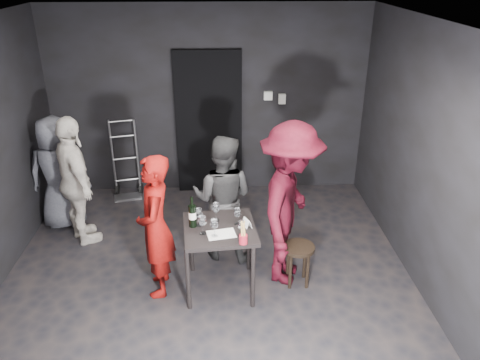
{
  "coord_description": "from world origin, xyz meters",
  "views": [
    {
      "loc": [
        0.16,
        -4.02,
        3.21
      ],
      "look_at": [
        0.35,
        0.25,
        1.18
      ],
      "focal_mm": 35.0,
      "sensor_mm": 36.0,
      "label": 1
    }
  ],
  "objects_px": {
    "woman_black": "(223,198)",
    "bystander_cream": "(75,177)",
    "stool": "(298,254)",
    "hand_truck": "(127,182)",
    "tasting_table": "(220,236)",
    "wine_bottle": "(192,215)",
    "breadstick_cup": "(243,233)",
    "server_red": "(155,225)",
    "man_maroon": "(291,190)",
    "bystander_grey": "(58,174)"
  },
  "relations": [
    {
      "from": "bystander_grey",
      "to": "wine_bottle",
      "type": "relative_size",
      "value": 4.5
    },
    {
      "from": "stool",
      "to": "breadstick_cup",
      "type": "height_order",
      "value": "breadstick_cup"
    },
    {
      "from": "hand_truck",
      "to": "tasting_table",
      "type": "distance_m",
      "value": 2.64
    },
    {
      "from": "bystander_cream",
      "to": "wine_bottle",
      "type": "xyz_separation_m",
      "value": [
        1.43,
        -0.98,
        0.01
      ]
    },
    {
      "from": "server_red",
      "to": "bystander_cream",
      "type": "xyz_separation_m",
      "value": [
        -1.06,
        1.01,
        0.08
      ]
    },
    {
      "from": "hand_truck",
      "to": "tasting_table",
      "type": "xyz_separation_m",
      "value": [
        1.36,
        -2.22,
        0.44
      ]
    },
    {
      "from": "woman_black",
      "to": "bystander_cream",
      "type": "distance_m",
      "value": 1.79
    },
    {
      "from": "man_maroon",
      "to": "bystander_cream",
      "type": "bearing_deg",
      "value": 89.91
    },
    {
      "from": "hand_truck",
      "to": "woman_black",
      "type": "relative_size",
      "value": 0.78
    },
    {
      "from": "hand_truck",
      "to": "breadstick_cup",
      "type": "xyz_separation_m",
      "value": [
        1.58,
        -2.52,
        0.65
      ]
    },
    {
      "from": "tasting_table",
      "to": "man_maroon",
      "type": "relative_size",
      "value": 0.35
    },
    {
      "from": "server_red",
      "to": "bystander_cream",
      "type": "height_order",
      "value": "bystander_cream"
    },
    {
      "from": "server_red",
      "to": "bystander_cream",
      "type": "distance_m",
      "value": 1.46
    },
    {
      "from": "wine_bottle",
      "to": "breadstick_cup",
      "type": "bearing_deg",
      "value": -34.41
    },
    {
      "from": "server_red",
      "to": "stool",
      "type": "bearing_deg",
      "value": 87.3
    },
    {
      "from": "tasting_table",
      "to": "woman_black",
      "type": "bearing_deg",
      "value": 86.59
    },
    {
      "from": "tasting_table",
      "to": "breadstick_cup",
      "type": "relative_size",
      "value": 2.97
    },
    {
      "from": "tasting_table",
      "to": "stool",
      "type": "xyz_separation_m",
      "value": [
        0.83,
        0.04,
        -0.28
      ]
    },
    {
      "from": "man_maroon",
      "to": "bystander_cream",
      "type": "height_order",
      "value": "man_maroon"
    },
    {
      "from": "hand_truck",
      "to": "woman_black",
      "type": "xyz_separation_m",
      "value": [
        1.4,
        -1.58,
        0.53
      ]
    },
    {
      "from": "breadstick_cup",
      "to": "man_maroon",
      "type": "bearing_deg",
      "value": 42.84
    },
    {
      "from": "tasting_table",
      "to": "bystander_grey",
      "type": "xyz_separation_m",
      "value": [
        -2.04,
        1.42,
        0.09
      ]
    },
    {
      "from": "server_red",
      "to": "breadstick_cup",
      "type": "bearing_deg",
      "value": 66.21
    },
    {
      "from": "tasting_table",
      "to": "bystander_grey",
      "type": "height_order",
      "value": "bystander_grey"
    },
    {
      "from": "tasting_table",
      "to": "server_red",
      "type": "bearing_deg",
      "value": 179.07
    },
    {
      "from": "hand_truck",
      "to": "bystander_cream",
      "type": "bearing_deg",
      "value": -119.38
    },
    {
      "from": "server_red",
      "to": "woman_black",
      "type": "distance_m",
      "value": 0.93
    },
    {
      "from": "stool",
      "to": "wine_bottle",
      "type": "distance_m",
      "value": 1.21
    },
    {
      "from": "server_red",
      "to": "wine_bottle",
      "type": "distance_m",
      "value": 0.39
    },
    {
      "from": "bystander_cream",
      "to": "bystander_grey",
      "type": "distance_m",
      "value": 0.54
    },
    {
      "from": "woman_black",
      "to": "man_maroon",
      "type": "bearing_deg",
      "value": 161.0
    },
    {
      "from": "bystander_grey",
      "to": "breadstick_cup",
      "type": "xyz_separation_m",
      "value": [
        2.26,
        -1.72,
        0.12
      ]
    },
    {
      "from": "bystander_grey",
      "to": "wine_bottle",
      "type": "height_order",
      "value": "bystander_grey"
    },
    {
      "from": "server_red",
      "to": "tasting_table",
      "type": "bearing_deg",
      "value": 85.06
    },
    {
      "from": "tasting_table",
      "to": "man_maroon",
      "type": "distance_m",
      "value": 0.86
    },
    {
      "from": "hand_truck",
      "to": "bystander_grey",
      "type": "xyz_separation_m",
      "value": [
        -0.68,
        -0.8,
        0.53
      ]
    },
    {
      "from": "man_maroon",
      "to": "hand_truck",
      "type": "bearing_deg",
      "value": 64.71
    },
    {
      "from": "bystander_grey",
      "to": "server_red",
      "type": "bearing_deg",
      "value": 131.1
    },
    {
      "from": "wine_bottle",
      "to": "hand_truck",
      "type": "bearing_deg",
      "value": 116.53
    },
    {
      "from": "server_red",
      "to": "breadstick_cup",
      "type": "height_order",
      "value": "server_red"
    },
    {
      "from": "man_maroon",
      "to": "wine_bottle",
      "type": "distance_m",
      "value": 1.03
    },
    {
      "from": "bystander_cream",
      "to": "server_red",
      "type": "bearing_deg",
      "value": -166.54
    },
    {
      "from": "stool",
      "to": "man_maroon",
      "type": "height_order",
      "value": "man_maroon"
    },
    {
      "from": "bystander_cream",
      "to": "wine_bottle",
      "type": "relative_size",
      "value": 5.27
    },
    {
      "from": "hand_truck",
      "to": "tasting_table",
      "type": "relative_size",
      "value": 1.56
    },
    {
      "from": "stool",
      "to": "woman_black",
      "type": "relative_size",
      "value": 0.31
    },
    {
      "from": "server_red",
      "to": "man_maroon",
      "type": "bearing_deg",
      "value": 92.58
    },
    {
      "from": "tasting_table",
      "to": "woman_black",
      "type": "height_order",
      "value": "woman_black"
    },
    {
      "from": "server_red",
      "to": "wine_bottle",
      "type": "bearing_deg",
      "value": 90.0
    },
    {
      "from": "woman_black",
      "to": "server_red",
      "type": "bearing_deg",
      "value": 57.7
    }
  ]
}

